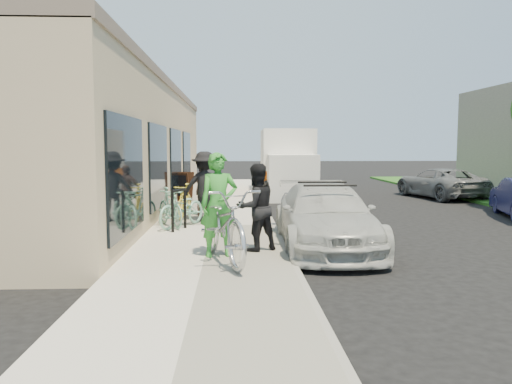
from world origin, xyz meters
name	(u,v)px	position (x,y,z in m)	size (l,w,h in m)	color
ground	(310,257)	(0.00, 0.00, 0.00)	(120.00, 120.00, 0.00)	black
sidewalk	(213,228)	(-2.00, 3.00, 0.07)	(3.00, 34.00, 0.15)	beige
curb	(274,228)	(-0.45, 3.00, 0.07)	(0.12, 34.00, 0.13)	gray
storefront	(124,146)	(-5.24, 7.99, 2.12)	(3.60, 20.00, 4.22)	#CBB18D
bike_rack	(179,205)	(-2.77, 2.30, 0.74)	(0.30, 0.66, 0.98)	black
sandwich_board	(183,186)	(-3.31, 8.50, 0.68)	(0.80, 0.80, 1.03)	black
sedan_white	(325,217)	(0.42, 0.75, 0.67)	(1.95, 4.62, 1.37)	#B7B8B3
sedan_silver	(312,206)	(0.60, 3.64, 0.54)	(1.28, 3.18, 1.08)	#A7A6AB
moving_truck	(287,166)	(0.85, 12.14, 1.26)	(2.28, 5.82, 2.84)	white
far_car_gray	(440,183)	(6.98, 10.61, 0.61)	(2.03, 4.40, 1.22)	#5D6063
tandem_bike	(224,224)	(-1.65, -0.95, 0.79)	(0.86, 2.45, 1.29)	#BCBCBF
woman_rider	(219,205)	(-1.74, -0.54, 1.09)	(0.68, 0.45, 1.87)	green
man_standing	(256,207)	(-1.05, -0.06, 0.98)	(0.81, 0.63, 1.66)	black
cruiser_bike_a	(170,207)	(-3.04, 2.81, 0.63)	(0.45, 1.61, 0.96)	#84C6AC
cruiser_bike_b	(182,208)	(-2.74, 2.79, 0.61)	(0.62, 1.77, 0.93)	#84C6AC
cruiser_bike_c	(185,201)	(-2.82, 4.25, 0.62)	(0.45, 1.58, 0.95)	yellow
bystander_a	(205,186)	(-2.24, 3.78, 1.07)	(1.19, 0.68, 1.84)	black
bystander_b	(202,190)	(-2.38, 4.84, 0.88)	(0.85, 0.35, 1.45)	brown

